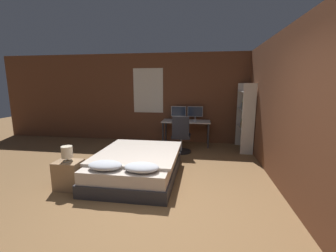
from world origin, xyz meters
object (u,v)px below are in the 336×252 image
at_px(bedside_lamp, 67,152).
at_px(office_chair, 181,138).
at_px(nightstand, 69,175).
at_px(bed, 137,165).
at_px(bookshelf, 246,114).
at_px(desk, 186,124).
at_px(monitor_right, 195,112).
at_px(computer_mouse, 195,122).
at_px(keyboard, 186,122).
at_px(monitor_left, 179,112).

xyz_separation_m(bedside_lamp, office_chair, (1.70, 2.34, -0.25)).
bearing_deg(nightstand, bed, 32.66).
bearing_deg(bed, office_chair, 67.95).
relative_size(bed, bookshelf, 1.13).
xyz_separation_m(desk, bookshelf, (1.60, -0.34, 0.36)).
relative_size(monitor_right, office_chair, 0.46).
bearing_deg(bedside_lamp, bed, 32.66).
height_order(office_chair, bookshelf, bookshelf).
xyz_separation_m(monitor_right, computer_mouse, (0.02, -0.43, -0.21)).
bearing_deg(computer_mouse, keyboard, 180.00).
bearing_deg(monitor_left, computer_mouse, -39.19).
bearing_deg(keyboard, bookshelf, -4.45).
xyz_separation_m(nightstand, desk, (1.77, 3.15, 0.39)).
bearing_deg(desk, nightstand, -119.40).
height_order(computer_mouse, bookshelf, bookshelf).
relative_size(bedside_lamp, computer_mouse, 3.75).
xyz_separation_m(monitor_left, monitor_right, (0.50, 0.00, 0.00)).
xyz_separation_m(bed, keyboard, (0.75, 2.28, 0.49)).
distance_m(monitor_left, monitor_right, 0.50).
distance_m(monitor_right, computer_mouse, 0.48).
bearing_deg(monitor_left, office_chair, -79.88).
distance_m(bedside_lamp, computer_mouse, 3.58).
bearing_deg(bedside_lamp, monitor_left, 65.63).
distance_m(monitor_right, office_chair, 1.20).
bearing_deg(nightstand, computer_mouse, 55.14).
bearing_deg(keyboard, monitor_right, 59.54).
xyz_separation_m(nightstand, computer_mouse, (2.04, 2.93, 0.50)).
bearing_deg(bedside_lamp, bookshelf, 39.77).
bearing_deg(monitor_right, computer_mouse, -87.12).
distance_m(monitor_left, computer_mouse, 0.71).
height_order(desk, office_chair, office_chair).
xyz_separation_m(bed, nightstand, (-1.02, -0.65, 0.00)).
bearing_deg(monitor_left, keyboard, -59.54).
bearing_deg(computer_mouse, monitor_left, 140.81).
bearing_deg(monitor_right, desk, -139.41).
distance_m(bed, bookshelf, 3.28).
xyz_separation_m(nightstand, keyboard, (1.77, 2.93, 0.49)).
bearing_deg(monitor_left, bed, -100.54).
relative_size(monitor_left, office_chair, 0.46).
bearing_deg(computer_mouse, nightstand, -124.86).
distance_m(office_chair, bookshelf, 1.84).
relative_size(desk, keyboard, 3.82).
xyz_separation_m(monitor_right, bookshelf, (1.35, -0.55, 0.04)).
relative_size(bedside_lamp, keyboard, 0.72).
xyz_separation_m(bed, computer_mouse, (1.03, 2.28, 0.50)).
bearing_deg(office_chair, bedside_lamp, -126.01).
bearing_deg(computer_mouse, bookshelf, -5.35).
bearing_deg(nightstand, desk, 60.60).
distance_m(bed, monitor_right, 2.97).
xyz_separation_m(computer_mouse, bookshelf, (1.33, -0.12, 0.26)).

